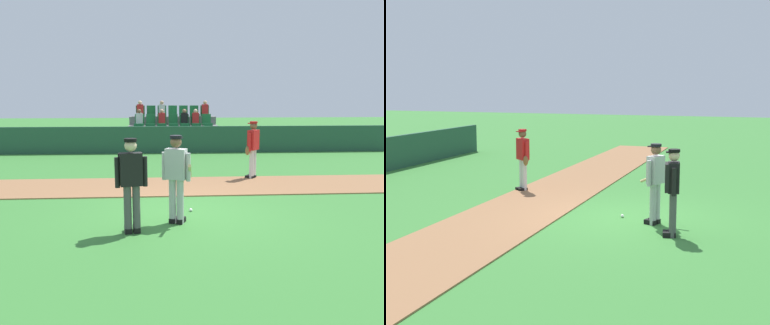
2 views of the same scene
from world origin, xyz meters
TOP-DOWN VIEW (x-y plane):
  - ground_plane at (0.00, 0.00)m, footprint 80.00×80.00m
  - infield_dirt_path at (0.00, 2.71)m, footprint 28.00×2.36m
  - dugout_fence at (0.00, 9.62)m, footprint 20.00×0.16m
  - stadium_bleachers at (-0.01, 11.51)m, footprint 4.45×2.95m
  - batter_grey_jersey at (-0.20, -0.60)m, footprint 0.61×0.80m
  - umpire_home_plate at (-1.04, -1.10)m, footprint 0.58×0.36m
  - runner_red_jersey at (2.24, 3.66)m, footprint 0.53×0.54m
  - baseball at (0.13, 0.21)m, footprint 0.07×0.07m

SIDE VIEW (x-z plane):
  - ground_plane at x=0.00m, z-range 0.00..0.00m
  - infield_dirt_path at x=0.00m, z-range 0.00..0.03m
  - baseball at x=0.13m, z-range 0.00..0.07m
  - dugout_fence at x=0.00m, z-range 0.00..1.19m
  - stadium_bleachers at x=-0.01m, z-range -0.51..1.79m
  - runner_red_jersey at x=2.24m, z-range 0.08..1.84m
  - batter_grey_jersey at x=-0.20m, z-range 0.09..1.85m
  - umpire_home_plate at x=-1.04m, z-range 0.12..1.88m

